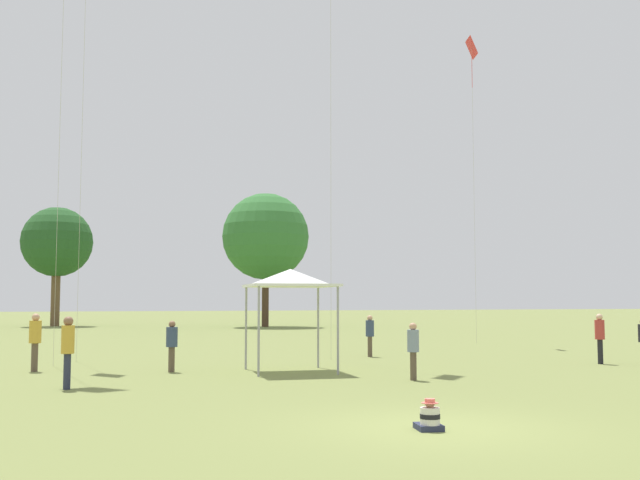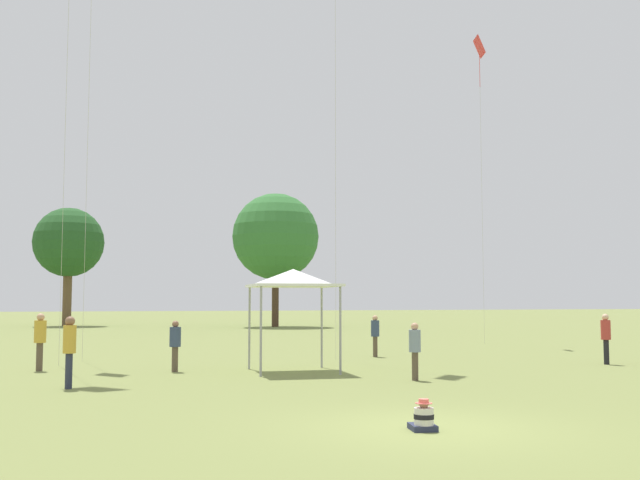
{
  "view_description": "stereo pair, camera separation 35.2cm",
  "coord_description": "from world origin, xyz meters",
  "views": [
    {
      "loc": [
        -6.24,
        -11.79,
        2.2
      ],
      "look_at": [
        -0.07,
        5.86,
        3.72
      ],
      "focal_mm": 42.0,
      "sensor_mm": 36.0,
      "label": 1
    },
    {
      "loc": [
        -5.91,
        -11.9,
        2.2
      ],
      "look_at": [
        -0.07,
        5.86,
        3.72
      ],
      "focal_mm": 42.0,
      "sensor_mm": 36.0,
      "label": 2
    }
  ],
  "objects": [
    {
      "name": "distant_tree_0",
      "position": [
        10.35,
        49.68,
        7.65
      ],
      "size": [
        7.37,
        7.37,
        11.36
      ],
      "color": "#473323",
      "rests_on": "ground"
    },
    {
      "name": "canopy_tent",
      "position": [
        0.61,
        10.61,
        2.88
      ],
      "size": [
        2.89,
        2.89,
        3.19
      ],
      "rotation": [
        0.0,
        0.0,
        -0.08
      ],
      "color": "white",
      "rests_on": "ground"
    },
    {
      "name": "ground_plane",
      "position": [
        0.0,
        0.0,
        0.0
      ],
      "size": [
        300.0,
        300.0,
        0.0
      ],
      "primitive_type": "plane",
      "color": "olive"
    },
    {
      "name": "person_standing_6",
      "position": [
        3.13,
        7.13,
        0.95
      ],
      "size": [
        0.45,
        0.45,
        1.59
      ],
      "rotation": [
        0.0,
        0.0,
        2.17
      ],
      "color": "brown",
      "rests_on": "ground"
    },
    {
      "name": "seated_toddler",
      "position": [
        -0.21,
        -0.21,
        0.21
      ],
      "size": [
        0.51,
        0.59,
        0.55
      ],
      "rotation": [
        0.0,
        0.0,
        -0.19
      ],
      "color": "#282D47",
      "rests_on": "ground"
    },
    {
      "name": "person_standing_2",
      "position": [
        -6.88,
        13.34,
        1.08
      ],
      "size": [
        0.49,
        0.49,
        1.8
      ],
      "rotation": [
        0.0,
        0.0,
        3.61
      ],
      "color": "brown",
      "rests_on": "ground"
    },
    {
      "name": "person_standing_3",
      "position": [
        -2.87,
        11.76,
        0.93
      ],
      "size": [
        0.4,
        0.4,
        1.58
      ],
      "rotation": [
        0.0,
        0.0,
        2.99
      ],
      "color": "brown",
      "rests_on": "ground"
    },
    {
      "name": "kite_2",
      "position": [
        14.18,
        22.15,
        14.99
      ],
      "size": [
        0.71,
        1.13,
        16.11
      ],
      "rotation": [
        0.0,
        0.0,
        0.5
      ],
      "color": "red",
      "rests_on": "ground"
    },
    {
      "name": "person_standing_5",
      "position": [
        5.4,
        15.54,
        0.97
      ],
      "size": [
        0.46,
        0.46,
        1.63
      ],
      "rotation": [
        0.0,
        0.0,
        2.33
      ],
      "color": "brown",
      "rests_on": "ground"
    },
    {
      "name": "person_standing_1",
      "position": [
        11.67,
        9.79,
        1.05
      ],
      "size": [
        0.37,
        0.37,
        1.74
      ],
      "rotation": [
        0.0,
        0.0,
        3.01
      ],
      "color": "black",
      "rests_on": "ground"
    },
    {
      "name": "person_standing_4",
      "position": [
        -5.98,
        8.02,
        1.1
      ],
      "size": [
        0.45,
        0.45,
        1.81
      ],
      "rotation": [
        0.0,
        0.0,
        3.85
      ],
      "color": "#282D42",
      "rests_on": "ground"
    },
    {
      "name": "distant_tree_1",
      "position": [
        -6.45,
        57.19,
        7.26
      ],
      "size": [
        6.08,
        6.08,
        10.37
      ],
      "color": "brown",
      "rests_on": "ground"
    }
  ]
}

